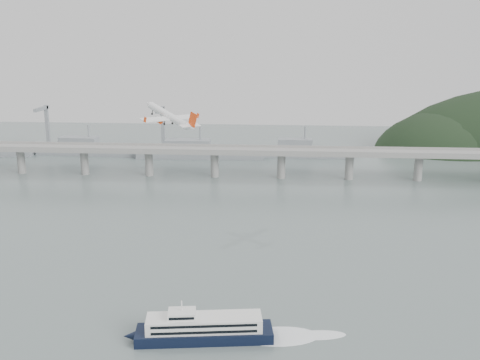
{
  "coord_description": "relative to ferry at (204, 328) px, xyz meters",
  "views": [
    {
      "loc": [
        19.66,
        -207.33,
        105.12
      ],
      "look_at": [
        0.0,
        55.0,
        36.0
      ],
      "focal_mm": 42.0,
      "sensor_mm": 36.0,
      "label": 1
    }
  ],
  "objects": [
    {
      "name": "ground",
      "position": [
        6.25,
        30.63,
        -4.07
      ],
      "size": [
        900.0,
        900.0,
        0.0
      ],
      "primitive_type": "plane",
      "color": "slate",
      "rests_on": "ground"
    },
    {
      "name": "distant_fleet",
      "position": [
        -149.11,
        295.71,
        2.15
      ],
      "size": [
        453.0,
        60.9,
        40.0
      ],
      "color": "gray",
      "rests_on": "ground"
    },
    {
      "name": "ferry",
      "position": [
        0.0,
        0.0,
        0.0
      ],
      "size": [
        79.43,
        21.22,
        15.0
      ],
      "rotation": [
        0.0,
        0.0,
        0.13
      ],
      "color": "black",
      "rests_on": "ground"
    },
    {
      "name": "airliner",
      "position": [
        -35.5,
        126.19,
        56.54
      ],
      "size": [
        35.83,
        34.26,
        15.07
      ],
      "rotation": [
        0.05,
        -0.28,
        2.47
      ],
      "color": "white",
      "rests_on": "ground"
    },
    {
      "name": "bridge",
      "position": [
        5.1,
        230.63,
        13.58
      ],
      "size": [
        800.0,
        22.0,
        23.9
      ],
      "color": "gray",
      "rests_on": "ground"
    }
  ]
}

